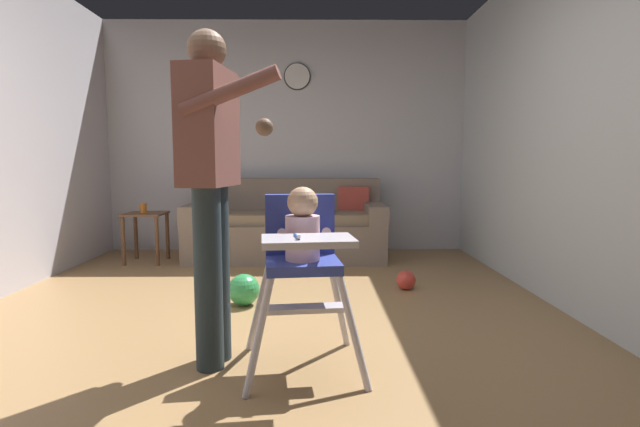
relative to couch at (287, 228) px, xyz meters
name	(u,v)px	position (x,y,z in m)	size (l,w,h in m)	color
ground	(257,352)	(-0.03, -2.50, -0.38)	(5.76, 7.58, 0.10)	#A37B4D
wall_far	(286,138)	(-0.03, 0.52, 1.00)	(4.96, 0.06, 2.66)	silver
wall_right	(603,115)	(2.08, -2.20, 1.00)	(0.06, 6.58, 2.66)	silver
couch	(287,228)	(0.00, 0.00, 0.00)	(2.10, 0.86, 0.86)	#7C6C60
high_chair	(302,246)	(0.24, -2.83, 0.30)	(0.67, 0.77, 0.93)	silver
adult_standing	(211,180)	(-0.22, -2.76, 0.63)	(0.51, 0.54, 1.69)	#27353C
toy_ball	(406,280)	(1.05, -1.33, -0.25)	(0.16, 0.16, 0.16)	#D13D33
toy_ball_second	(244,290)	(-0.22, -1.75, -0.21)	(0.23, 0.23, 0.23)	green
side_table	(146,226)	(-1.46, -0.22, 0.05)	(0.40, 0.40, 0.52)	brown
sippy_cup	(143,208)	(-1.48, -0.22, 0.24)	(0.07, 0.07, 0.10)	orange
wall_clock	(297,76)	(0.10, 0.48, 1.70)	(0.31, 0.04, 0.31)	white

